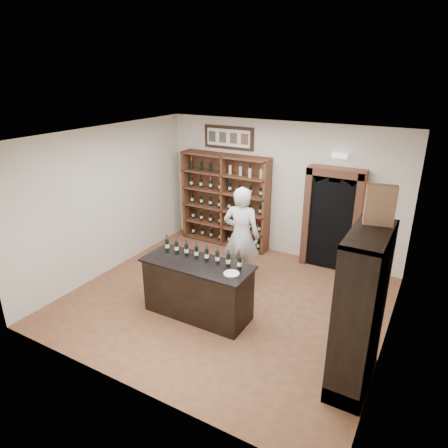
{
  "coord_description": "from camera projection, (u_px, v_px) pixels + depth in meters",
  "views": [
    {
      "loc": [
        3.12,
        -5.55,
        3.99
      ],
      "look_at": [
        -0.19,
        0.3,
        1.38
      ],
      "focal_mm": 32.0,
      "sensor_mm": 36.0,
      "label": 1
    }
  ],
  "objects": [
    {
      "name": "counter_bottle_2",
      "position": [
        186.0,
        250.0,
        6.84
      ],
      "size": [
        0.07,
        0.07,
        0.3
      ],
      "color": "black",
      "rests_on": "tasting_counter"
    },
    {
      "name": "counter_bottle_6",
      "position": [
        228.0,
        260.0,
        6.46
      ],
      "size": [
        0.07,
        0.07,
        0.3
      ],
      "color": "black",
      "rests_on": "tasting_counter"
    },
    {
      "name": "counter_bottle_1",
      "position": [
        177.0,
        247.0,
        6.94
      ],
      "size": [
        0.07,
        0.07,
        0.3
      ],
      "color": "black",
      "rests_on": "tasting_counter"
    },
    {
      "name": "plate",
      "position": [
        231.0,
        274.0,
        6.24
      ],
      "size": [
        0.25,
        0.25,
        0.02
      ],
      "primitive_type": "cylinder",
      "color": "silver",
      "rests_on": "tasting_counter"
    },
    {
      "name": "counter_bottle_4",
      "position": [
        207.0,
        255.0,
        6.65
      ],
      "size": [
        0.07,
        0.07,
        0.3
      ],
      "color": "black",
      "rests_on": "tasting_counter"
    },
    {
      "name": "framed_picture",
      "position": [
        229.0,
        138.0,
        9.06
      ],
      "size": [
        1.25,
        0.04,
        0.52
      ],
      "primitive_type": "cube",
      "color": "black",
      "rests_on": "wall_back"
    },
    {
      "name": "tasting_counter",
      "position": [
        198.0,
        289.0,
        6.81
      ],
      "size": [
        1.88,
        0.78,
        1.0
      ],
      "color": "black",
      "rests_on": "ground"
    },
    {
      "name": "counter_bottle_5",
      "position": [
        217.0,
        257.0,
        6.56
      ],
      "size": [
        0.07,
        0.07,
        0.3
      ],
      "color": "black",
      "rests_on": "tasting_counter"
    },
    {
      "name": "wall_back",
      "position": [
        280.0,
        190.0,
        8.87
      ],
      "size": [
        5.5,
        0.04,
        3.0
      ],
      "primitive_type": "cube",
      "color": "beige",
      "rests_on": "ground"
    },
    {
      "name": "shopkeeper",
      "position": [
        241.0,
        236.0,
        7.72
      ],
      "size": [
        0.8,
        0.6,
        1.97
      ],
      "primitive_type": "imported",
      "rotation": [
        0.0,
        0.0,
        3.33
      ],
      "color": "silver",
      "rests_on": "ground"
    },
    {
      "name": "emergency_light",
      "position": [
        340.0,
        156.0,
        7.9
      ],
      "size": [
        0.3,
        0.1,
        0.1
      ],
      "primitive_type": "cube",
      "color": "white",
      "rests_on": "wall_back"
    },
    {
      "name": "side_cabinet",
      "position": [
        360.0,
        335.0,
        5.22
      ],
      "size": [
        0.48,
        1.2,
        2.2
      ],
      "color": "black",
      "rests_on": "ground"
    },
    {
      "name": "counter_bottle_7",
      "position": [
        240.0,
        263.0,
        6.37
      ],
      "size": [
        0.07,
        0.07,
        0.3
      ],
      "color": "black",
      "rests_on": "tasting_counter"
    },
    {
      "name": "wall_right",
      "position": [
        397.0,
        260.0,
        5.57
      ],
      "size": [
        0.04,
        5.0,
        3.0
      ],
      "primitive_type": "cube",
      "color": "beige",
      "rests_on": "ground"
    },
    {
      "name": "wine_shelf",
      "position": [
        226.0,
        200.0,
        9.47
      ],
      "size": [
        2.2,
        0.38,
        2.2
      ],
      "color": "brown",
      "rests_on": "ground"
    },
    {
      "name": "ceiling",
      "position": [
        225.0,
        137.0,
        6.3
      ],
      "size": [
        5.5,
        5.5,
        0.0
      ],
      "primitive_type": "plane",
      "rotation": [
        3.14,
        0.0,
        0.0
      ],
      "color": "white",
      "rests_on": "wall_back"
    },
    {
      "name": "arched_doorway",
      "position": [
        332.0,
        217.0,
        8.28
      ],
      "size": [
        1.17,
        0.35,
        2.17
      ],
      "color": "black",
      "rests_on": "ground"
    },
    {
      "name": "wall_left",
      "position": [
        107.0,
        201.0,
        8.1
      ],
      "size": [
        0.04,
        5.0,
        3.0
      ],
      "primitive_type": "cube",
      "color": "beige",
      "rests_on": "ground"
    },
    {
      "name": "counter_bottle_3",
      "position": [
        196.0,
        252.0,
        6.75
      ],
      "size": [
        0.07,
        0.07,
        0.3
      ],
      "color": "black",
      "rests_on": "tasting_counter"
    },
    {
      "name": "wine_crate",
      "position": [
        380.0,
        205.0,
        4.86
      ],
      "size": [
        0.38,
        0.22,
        0.5
      ],
      "primitive_type": "cube",
      "rotation": [
        0.0,
        0.0,
        0.21
      ],
      "color": "#AA7E59",
      "rests_on": "side_cabinet"
    },
    {
      "name": "counter_bottle_0",
      "position": [
        167.0,
        245.0,
        7.03
      ],
      "size": [
        0.07,
        0.07,
        0.3
      ],
      "color": "black",
      "rests_on": "tasting_counter"
    },
    {
      "name": "floor",
      "position": [
        225.0,
        301.0,
        7.38
      ],
      "size": [
        5.5,
        5.5,
        0.0
      ],
      "primitive_type": "plane",
      "color": "brown",
      "rests_on": "ground"
    }
  ]
}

